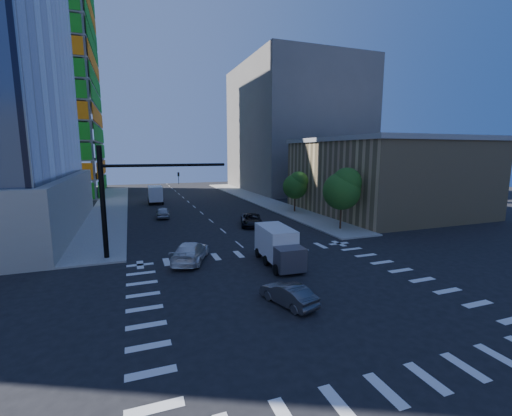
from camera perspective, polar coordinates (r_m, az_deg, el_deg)
name	(u,v)px	position (r m, az deg, el deg)	size (l,w,h in m)	color
ground	(297,293)	(22.00, 6.91, -13.87)	(160.00, 160.00, 0.00)	black
road_markings	(297,293)	(22.00, 6.91, -13.86)	(20.00, 20.00, 0.01)	silver
sidewalk_ne	(259,199)	(62.52, 0.44, 1.44)	(5.00, 60.00, 0.15)	gray
sidewalk_nw	(111,207)	(58.66, -23.06, 0.17)	(5.00, 60.00, 0.15)	gray
construction_building	(23,67)	(83.44, -34.33, 18.80)	(25.16, 34.50, 70.60)	gray
commercial_building	(384,175)	(52.79, 20.52, 5.12)	(20.50, 22.50, 10.60)	tan
bg_building_ne	(294,129)	(81.68, 6.43, 13.02)	(24.00, 30.00, 28.00)	#625D58
signal_mast_nw	(122,191)	(29.62, -21.38, 2.59)	(10.20, 0.40, 9.00)	black
tree_south	(343,188)	(38.89, 14.34, 3.20)	(4.16, 4.16, 6.82)	#382316
tree_north	(296,185)	(49.40, 6.71, 3.85)	(3.54, 3.52, 5.78)	#382316
car_nb_far	(251,220)	(40.47, -0.80, -1.98)	(2.36, 5.12, 1.42)	black
car_sb_near	(190,252)	(27.88, -10.87, -7.20)	(2.21, 5.43, 1.58)	silver
car_sb_mid	(163,212)	(46.97, -15.29, -0.72)	(1.70, 4.22, 1.44)	#A1A4A9
car_sb_cross	(288,294)	(20.20, 5.38, -14.11)	(1.31, 3.76, 1.24)	#46464A
box_truck_near	(280,249)	(26.50, 3.95, -6.90)	(2.56, 5.48, 2.82)	black
box_truck_far	(155,195)	(61.00, -16.44, 2.03)	(2.54, 5.67, 2.94)	black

